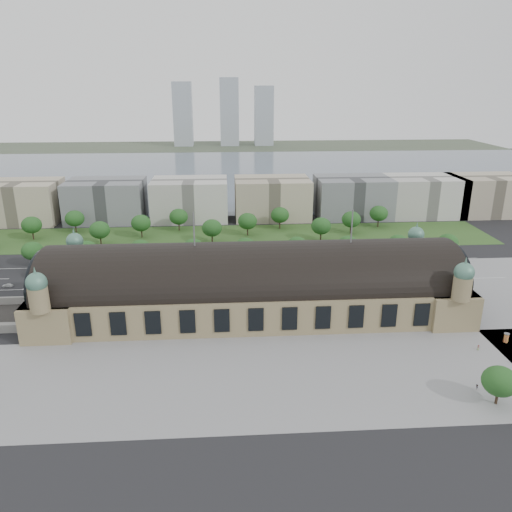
{
  "coord_description": "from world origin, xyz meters",
  "views": [
    {
      "loc": [
        -9.51,
        -165.43,
        79.17
      ],
      "look_at": [
        2.73,
        20.66,
        14.0
      ],
      "focal_mm": 35.0,
      "sensor_mm": 36.0,
      "label": 1
    }
  ],
  "objects": [
    {
      "name": "grass_belt",
      "position": [
        -15.0,
        93.0,
        0.0
      ],
      "size": [
        300.0,
        45.0,
        0.1
      ],
      "primitive_type": "cube",
      "color": "#325321",
      "rests_on": "ground"
    },
    {
      "name": "far_tower_left",
      "position": [
        -60.0,
        508.0,
        40.0
      ],
      "size": [
        24.0,
        24.0,
        80.0
      ],
      "primitive_type": "cube",
      "color": "#9EA8B2",
      "rests_on": "ground"
    },
    {
      "name": "tree_belt_7",
      "position": [
        3.0,
        95.0,
        8.05
      ],
      "size": [
        10.4,
        10.4,
        12.48
      ],
      "color": "#2D2116",
      "rests_on": "ground"
    },
    {
      "name": "lake",
      "position": [
        0.0,
        298.0,
        0.0
      ],
      "size": [
        700.0,
        320.0,
        0.08
      ],
      "primitive_type": "cube",
      "color": "slate",
      "rests_on": "ground"
    },
    {
      "name": "road_slab",
      "position": [
        -20.0,
        38.0,
        0.0
      ],
      "size": [
        260.0,
        26.0,
        0.1
      ],
      "primitive_type": "cube",
      "color": "black",
      "rests_on": "ground"
    },
    {
      "name": "traffic_car_3",
      "position": [
        -28.74,
        38.68,
        0.82
      ],
      "size": [
        5.77,
        2.63,
        1.64
      ],
      "primitive_type": "imported",
      "rotation": [
        0.0,
        0.0,
        1.51
      ],
      "color": "maroon",
      "rests_on": "ground"
    },
    {
      "name": "tree_belt_1",
      "position": [
        -111.0,
        95.0,
        8.05
      ],
      "size": [
        10.4,
        10.4,
        12.48
      ],
      "color": "#2D2116",
      "rests_on": "ground"
    },
    {
      "name": "office_6",
      "position": [
        115.0,
        133.0,
        12.0
      ],
      "size": [
        45.0,
        32.0,
        24.0
      ],
      "primitive_type": "cube",
      "color": "beige",
      "rests_on": "ground"
    },
    {
      "name": "far_tower_right",
      "position": [
        45.0,
        508.0,
        37.5
      ],
      "size": [
        24.0,
        24.0,
        75.0
      ],
      "primitive_type": "cube",
      "color": "#9EA8B2",
      "rests_on": "ground"
    },
    {
      "name": "tree_belt_3",
      "position": [
        -73.0,
        83.0,
        8.05
      ],
      "size": [
        10.4,
        10.4,
        12.48
      ],
      "color": "#2D2116",
      "rests_on": "ground"
    },
    {
      "name": "tree_belt_6",
      "position": [
        -16.0,
        83.0,
        8.05
      ],
      "size": [
        10.4,
        10.4,
        12.48
      ],
      "color": "#2D2116",
      "rests_on": "ground"
    },
    {
      "name": "station",
      "position": [
        0.0,
        0.0,
        10.28
      ],
      "size": [
        150.0,
        48.4,
        44.3
      ],
      "color": "#877654",
      "rests_on": "ground"
    },
    {
      "name": "parked_car_2",
      "position": [
        -57.74,
        21.0,
        0.8
      ],
      "size": [
        5.83,
        4.81,
        1.59
      ],
      "primitive_type": "imported",
      "rotation": [
        0.0,
        0.0,
        -1.01
      ],
      "color": "#182745",
      "rests_on": "ground"
    },
    {
      "name": "tree_row_1",
      "position": [
        -96.0,
        53.0,
        7.43
      ],
      "size": [
        9.6,
        9.6,
        11.52
      ],
      "color": "#2D2116",
      "rests_on": "ground"
    },
    {
      "name": "parked_car_1",
      "position": [
        -78.09,
        21.0,
        0.78
      ],
      "size": [
        6.14,
        4.84,
        1.55
      ],
      "primitive_type": "imported",
      "rotation": [
        0.0,
        0.0,
        -1.1
      ],
      "color": "maroon",
      "rests_on": "ground"
    },
    {
      "name": "office_3",
      "position": [
        -30.0,
        133.0,
        12.0
      ],
      "size": [
        45.0,
        32.0,
        24.0
      ],
      "primitive_type": "cube",
      "color": "beige",
      "rests_on": "ground"
    },
    {
      "name": "tree_row_2",
      "position": [
        -72.0,
        53.0,
        7.43
      ],
      "size": [
        9.6,
        9.6,
        11.52
      ],
      "color": "#2D2116",
      "rests_on": "ground"
    },
    {
      "name": "tree_belt_9",
      "position": [
        41.0,
        83.0,
        8.05
      ],
      "size": [
        10.4,
        10.4,
        12.48
      ],
      "color": "#2D2116",
      "rests_on": "ground"
    },
    {
      "name": "parked_car_4",
      "position": [
        -49.76,
        21.0,
        0.7
      ],
      "size": [
        4.25,
        3.83,
        1.4
      ],
      "primitive_type": "imported",
      "rotation": [
        0.0,
        0.0,
        -0.89
      ],
      "color": "silver",
      "rests_on": "ground"
    },
    {
      "name": "tree_belt_10",
      "position": [
        60.0,
        95.0,
        8.05
      ],
      "size": [
        10.4,
        10.4,
        12.48
      ],
      "color": "#2D2116",
      "rests_on": "ground"
    },
    {
      "name": "traffic_car_6",
      "position": [
        65.22,
        37.8,
        0.68
      ],
      "size": [
        4.9,
        2.28,
        1.36
      ],
      "primitive_type": "imported",
      "rotation": [
        0.0,
        0.0,
        -1.57
      ],
      "color": "silver",
      "rests_on": "ground"
    },
    {
      "name": "tree_row_4",
      "position": [
        -24.0,
        53.0,
        7.43
      ],
      "size": [
        9.6,
        9.6,
        11.52
      ],
      "color": "#2D2116",
      "rests_on": "ground"
    },
    {
      "name": "tree_row_7",
      "position": [
        48.0,
        53.0,
        7.43
      ],
      "size": [
        9.6,
        9.6,
        11.52
      ],
      "color": "#2D2116",
      "rests_on": "ground"
    },
    {
      "name": "bus_mid",
      "position": [
        15.36,
        27.0,
        1.83
      ],
      "size": [
        13.17,
        3.18,
        3.66
      ],
      "primitive_type": "imported",
      "rotation": [
        0.0,
        0.0,
        1.56
      ],
      "color": "silver",
      "rests_on": "ground"
    },
    {
      "name": "tree_belt_4",
      "position": [
        -54.0,
        95.0,
        8.05
      ],
      "size": [
        10.4,
        10.4,
        12.48
      ],
      "color": "#2D2116",
      "rests_on": "ground"
    },
    {
      "name": "traffic_car_4",
      "position": [
        3.49,
        36.21,
        0.75
      ],
      "size": [
        4.61,
        2.34,
        1.5
      ],
      "primitive_type": "imported",
      "rotation": [
        0.0,
        0.0,
        -1.44
      ],
      "color": "#1B244D",
      "rests_on": "ground"
    },
    {
      "name": "office_1",
      "position": [
        -130.0,
        133.0,
        12.0
      ],
      "size": [
        45.0,
        32.0,
        24.0
      ],
      "primitive_type": "cube",
      "color": "#B7AB90",
      "rests_on": "ground"
    },
    {
      "name": "office_2",
      "position": [
        -80.0,
        133.0,
        12.0
      ],
      "size": [
        45.0,
        32.0,
        24.0
      ],
      "primitive_type": "cube",
      "color": "gray",
      "rests_on": "ground"
    },
    {
      "name": "tree_row_5",
      "position": [
        0.0,
        53.0,
        7.43
      ],
      "size": [
        9.6,
        9.6,
        11.52
      ],
      "color": "#2D2116",
      "rests_on": "ground"
    },
    {
      "name": "tree_belt_8",
      "position": [
        22.0,
        107.0,
        8.05
      ],
      "size": [
        10.4,
        10.4,
        12.48
      ],
      "color": "#2D2116",
      "rests_on": "ground"
    },
    {
      "name": "parked_car_0",
      "position": [
        -52.34,
        22.19,
        0.73
      ],
      "size": [
        4.6,
        3.63,
        1.46
      ],
      "primitive_type": "imported",
      "rotation": [
        0.0,
        0.0,
        -1.02
      ],
      "color": "black",
      "rests_on": "ground"
    },
    {
      "name": "office_5",
      "position": [
        70.0,
        133.0,
        12.0
      ],
      "size": [
        45.0,
        32.0,
        24.0
      ],
      "primitive_type": "cube",
      "color": "gray",
      "rests_on": "ground"
    },
    {
      "name": "petrol_station",
      "position": [
        -53.91,
        65.28,
        2.95
      ],
      "size": [
        14.0,
        13.0,
        5.05
      ],
      "color": "#E2480D",
      "rests_on": "ground"
    },
    {
      "name": "traffic_car_0",
      "position": [
        -98.47,
        28.98,
        0.72
      ],
      "size": [
        4.31,
        1.95,
        1.44
      ],
      "primitive_type": "imported",
      "rotation": [
        0.0,
        0.0,
        -1.63
      ],
      "color": "silver",
      "rests_on": "ground"
    },
    {
      "name": "pedestrian_4",
      "position": [
        58.04,
        -53.54,
        0.81
      ],
      "size": [
        0.75,
        1.14,
        1.63
      ],
      "primitive_type": "imported",
      "rotation": [
        0.0,
        0.0,
        4.4
      ],
      "color": "gray",
      "rests_on": "ground"
    },
    {
      "name": "tree_belt_2",
      "position": [
        -92.0,
        107.0,
        8.05
      ],
      "size": [
        10.4,
        10.4,
        12.48
      ],
      "color": "#2D2116",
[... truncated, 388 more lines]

